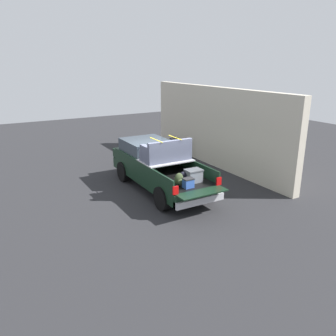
% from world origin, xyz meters
% --- Properties ---
extents(ground_plane, '(40.00, 40.00, 0.00)m').
position_xyz_m(ground_plane, '(0.00, 0.00, 0.00)').
color(ground_plane, '#262628').
extents(pickup_truck, '(6.05, 2.06, 2.23)m').
position_xyz_m(pickup_truck, '(0.36, -0.00, 0.97)').
color(pickup_truck, black).
rests_on(pickup_truck, ground_plane).
extents(building_facade, '(10.44, 0.36, 3.87)m').
position_xyz_m(building_facade, '(1.85, -4.08, 1.94)').
color(building_facade, beige).
rests_on(building_facade, ground_plane).
extents(trash_can, '(0.60, 0.60, 0.98)m').
position_xyz_m(trash_can, '(4.21, -3.20, 0.50)').
color(trash_can, '#2D2D33').
rests_on(trash_can, ground_plane).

